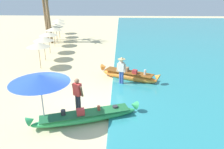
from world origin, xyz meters
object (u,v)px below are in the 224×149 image
object	(u,v)px
person_vendor_hatted	(121,69)
person_tourist_customer	(78,94)
patio_umbrella_large	(39,79)
boat_orange_midground	(129,75)
boat_green_foreground	(86,117)

from	to	relation	value
person_vendor_hatted	person_tourist_customer	xyz separation A→B (m)	(-1.97, -3.31, -0.04)
person_vendor_hatted	patio_umbrella_large	distance (m)	5.50
patio_umbrella_large	person_tourist_customer	bearing A→B (deg)	38.98
boat_orange_midground	patio_umbrella_large	bearing A→B (deg)	-125.98
boat_orange_midground	person_vendor_hatted	bearing A→B (deg)	-121.90
person_vendor_hatted	patio_umbrella_large	bearing A→B (deg)	-126.66
boat_orange_midground	person_tourist_customer	world-z (taller)	person_tourist_customer
boat_green_foreground	person_tourist_customer	xyz separation A→B (m)	(-0.45, 0.73, 0.72)
boat_green_foreground	boat_orange_midground	world-z (taller)	boat_orange_midground
person_vendor_hatted	boat_green_foreground	bearing A→B (deg)	-110.66
person_vendor_hatted	patio_umbrella_large	world-z (taller)	patio_umbrella_large
person_vendor_hatted	person_tourist_customer	size ratio (longest dim) A/B	1.02
boat_orange_midground	person_tourist_customer	size ratio (longest dim) A/B	2.20
boat_green_foreground	person_tourist_customer	bearing A→B (deg)	121.55
boat_green_foreground	boat_orange_midground	size ratio (longest dim) A/B	1.25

